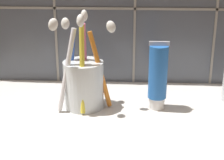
# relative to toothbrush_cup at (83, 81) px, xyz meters

# --- Properties ---
(sink_counter) EXTENTS (0.69, 0.35, 0.02)m
(sink_counter) POSITION_rel_toothbrush_cup_xyz_m (0.08, -0.03, -0.06)
(sink_counter) COLOR silver
(sink_counter) RESTS_ON ground
(toothbrush_cup) EXTENTS (0.12, 0.09, 0.19)m
(toothbrush_cup) POSITION_rel_toothbrush_cup_xyz_m (0.00, 0.00, 0.00)
(toothbrush_cup) COLOR silver
(toothbrush_cup) RESTS_ON sink_counter
(toothpaste_tube) EXTENTS (0.04, 0.04, 0.13)m
(toothpaste_tube) POSITION_rel_toothbrush_cup_xyz_m (0.14, 0.00, 0.01)
(toothpaste_tube) COLOR white
(toothpaste_tube) RESTS_ON sink_counter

